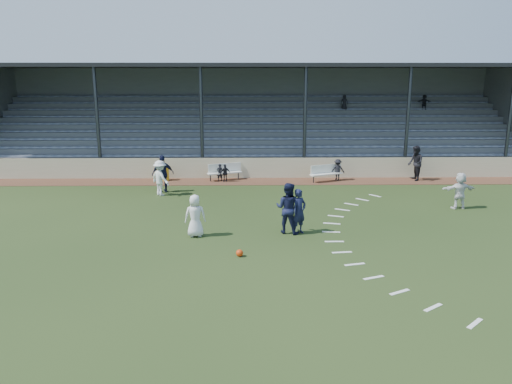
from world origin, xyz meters
The scene contains 19 objects.
ground centered at (0.00, 0.00, 0.00)m, with size 90.00×90.00×0.00m, color #233415.
cinder_track centered at (0.00, 10.50, 0.01)m, with size 34.00×2.00×0.02m, color #512F20.
retaining_wall centered at (0.00, 11.55, 0.60)m, with size 34.00×0.18×1.20m, color beige.
bench_left centered at (-1.68, 10.96, 0.58)m, with size 2.01×1.16×0.95m.
bench_right centered at (4.15, 10.50, 0.58)m, with size 1.99×1.24×0.95m.
trash_bin centered at (-5.12, 10.85, 0.41)m, with size 0.49×0.49×0.78m, color gold.
football centered at (-0.62, -1.46, 0.12)m, with size 0.24×0.24×0.24m, color red.
player_white_lead centered at (-2.33, 0.72, 0.81)m, with size 0.79×0.52×1.62m, color white.
player_navy_lead centered at (1.63, 1.01, 0.88)m, with size 0.64×0.42×1.76m, color #131735.
player_navy_mid centered at (1.20, 1.10, 0.99)m, with size 0.97×0.75×1.99m, color #131735.
player_white_wing centered at (-4.76, 7.32, 0.89)m, with size 1.15×0.66×1.79m, color white.
player_navy_wing centered at (-4.74, 8.05, 0.97)m, with size 1.13×0.47×1.93m, color #131735.
player_white_back centered at (9.34, 4.54, 0.84)m, with size 1.56×0.50×1.68m, color white.
official centered at (9.30, 10.63, 1.02)m, with size 0.97×0.75×1.99m, color black.
sub_left_near centered at (-1.94, 10.61, 0.52)m, with size 0.36×0.24×0.99m, color black.
sub_left_far centered at (-1.62, 10.42, 0.52)m, with size 0.59×0.25×1.01m, color black.
sub_right centered at (4.85, 10.75, 0.63)m, with size 0.79×0.46×1.23m, color black.
grandstand centered at (0.01, 16.26, 2.20)m, with size 34.60×9.00×6.61m.
penalty_arc centered at (4.12, 0.00, 0.01)m, with size 3.89×14.63×0.01m.
Camera 1 is at (-0.34, -17.40, 6.06)m, focal length 35.00 mm.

